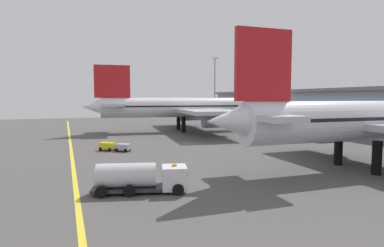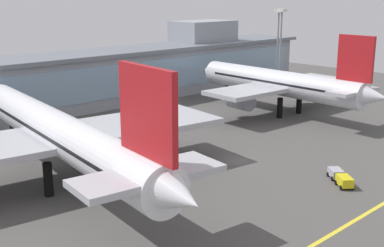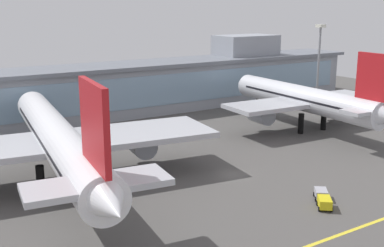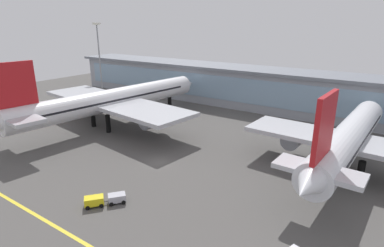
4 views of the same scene
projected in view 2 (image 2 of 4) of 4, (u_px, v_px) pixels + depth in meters
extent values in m
plane|color=#514F4C|center=(238.00, 161.00, 73.68)|extent=(190.77, 190.77, 0.00)
cube|color=yellow|center=(381.00, 205.00, 58.25)|extent=(152.61, 0.50, 0.01)
cube|color=#9399A3|center=(71.00, 84.00, 104.76)|extent=(136.26, 12.00, 10.85)
cube|color=#84A3BC|center=(86.00, 85.00, 100.38)|extent=(130.81, 0.20, 6.95)
cube|color=slate|center=(69.00, 56.00, 103.30)|extent=(139.26, 14.00, 0.80)
cube|color=#9399A3|center=(203.00, 32.00, 131.35)|extent=(16.00, 10.00, 6.00)
cylinder|color=black|center=(48.00, 179.00, 60.47)|extent=(1.10, 1.10, 4.19)
cylinder|color=black|center=(96.00, 169.00, 64.07)|extent=(1.10, 1.10, 4.19)
cylinder|color=black|center=(14.00, 133.00, 80.30)|extent=(1.10, 1.10, 4.19)
cylinder|color=white|center=(58.00, 132.00, 64.29)|extent=(11.66, 50.45, 5.24)
cone|color=white|center=(178.00, 196.00, 43.15)|extent=(5.16, 6.29, 4.45)
cube|color=#84A3BC|center=(3.00, 96.00, 82.10)|extent=(4.37, 4.14, 1.57)
cube|color=black|center=(58.00, 129.00, 64.19)|extent=(10.68, 42.49, 0.42)
cube|color=#B7BAC1|center=(58.00, 137.00, 64.45)|extent=(46.31, 17.76, 0.84)
cylinder|color=#999EA8|center=(137.00, 134.00, 73.61)|extent=(4.48, 6.94, 3.67)
cube|color=red|center=(147.00, 112.00, 45.33)|extent=(1.79, 9.04, 8.38)
cube|color=#B7BAC1|center=(148.00, 175.00, 46.84)|extent=(15.03, 7.34, 0.67)
cylinder|color=black|center=(280.00, 108.00, 98.61)|extent=(1.10, 1.10, 4.00)
cylinder|color=black|center=(299.00, 104.00, 102.39)|extent=(1.10, 1.10, 4.00)
cylinder|color=black|center=(227.00, 93.00, 113.47)|extent=(1.10, 1.10, 4.00)
cylinder|color=silver|center=(279.00, 83.00, 101.69)|extent=(7.01, 38.57, 5.00)
cone|color=silver|center=(209.00, 71.00, 116.90)|extent=(4.98, 4.75, 4.75)
cone|color=silver|center=(374.00, 97.00, 86.21)|extent=(4.54, 5.72, 4.25)
cube|color=#84A3BC|center=(218.00, 69.00, 114.45)|extent=(3.93, 3.69, 1.50)
cube|color=black|center=(279.00, 81.00, 101.60)|extent=(6.74, 32.44, 0.40)
cube|color=#B7BAC1|center=(278.00, 86.00, 101.85)|extent=(34.09, 10.96, 0.80)
cylinder|color=#999EA8|center=(241.00, 101.00, 97.42)|extent=(3.76, 5.16, 3.50)
cylinder|color=#999EA8|center=(301.00, 89.00, 109.30)|extent=(3.76, 5.16, 3.50)
cube|color=red|center=(356.00, 58.00, 87.66)|extent=(0.96, 6.93, 8.00)
cube|color=#B7BAC1|center=(353.00, 91.00, 89.10)|extent=(10.97, 4.78, 0.64)
cylinder|color=black|center=(353.00, 187.00, 62.79)|extent=(0.53, 0.59, 0.60)
cylinder|color=black|center=(341.00, 188.00, 62.68)|extent=(0.53, 0.59, 0.60)
cylinder|color=black|center=(347.00, 182.00, 64.55)|extent=(0.53, 0.59, 0.60)
cylinder|color=black|center=(336.00, 182.00, 64.44)|extent=(0.53, 0.59, 0.60)
cube|color=yellow|center=(345.00, 181.00, 63.48)|extent=(2.80, 2.96, 1.10)
cylinder|color=black|center=(343.00, 178.00, 65.85)|extent=(0.52, 0.58, 0.60)
cylinder|color=black|center=(332.00, 179.00, 65.74)|extent=(0.52, 0.58, 0.60)
cylinder|color=black|center=(339.00, 174.00, 67.48)|extent=(0.52, 0.58, 0.60)
cylinder|color=black|center=(328.00, 174.00, 67.36)|extent=(0.52, 0.58, 0.60)
cube|color=#A8A8B2|center=(336.00, 173.00, 66.48)|extent=(2.68, 2.81, 1.00)
cube|color=#2D2D33|center=(340.00, 179.00, 65.12)|extent=(0.46, 0.53, 0.08)
cylinder|color=gray|center=(277.00, 50.00, 130.52)|extent=(0.44, 0.44, 19.08)
cube|color=silver|center=(279.00, 11.00, 128.05)|extent=(1.80, 1.80, 0.70)
cylinder|color=gray|center=(280.00, 53.00, 123.11)|extent=(0.44, 0.44, 19.46)
cube|color=silver|center=(282.00, 10.00, 120.58)|extent=(1.80, 1.80, 0.70)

